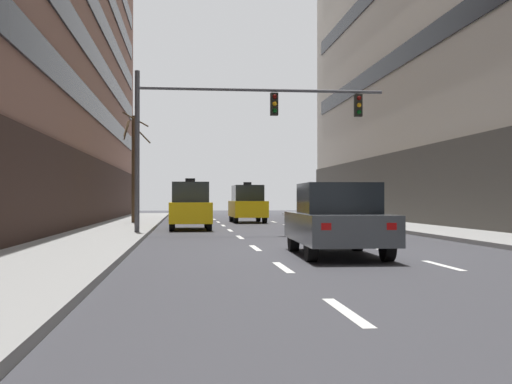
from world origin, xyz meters
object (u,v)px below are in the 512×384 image
at_px(taxi_driving_0, 247,204).
at_px(traffic_signal_0, 229,119).
at_px(street_tree_1, 134,167).
at_px(car_driving_3, 337,220).
at_px(car_driving_2, 191,204).
at_px(taxi_driving_1, 190,206).

relative_size(taxi_driving_0, traffic_signal_0, 0.48).
bearing_deg(traffic_signal_0, street_tree_1, 113.46).
bearing_deg(street_tree_1, traffic_signal_0, -66.54).
height_order(taxi_driving_0, car_driving_3, taxi_driving_0).
xyz_separation_m(car_driving_2, street_tree_1, (-2.94, -8.18, 1.97)).
distance_m(traffic_signal_0, street_tree_1, 10.58).
bearing_deg(traffic_signal_0, taxi_driving_0, 81.41).
distance_m(taxi_driving_0, traffic_signal_0, 13.39).
xyz_separation_m(taxi_driving_0, traffic_signal_0, (-1.94, -12.85, 3.23)).
relative_size(car_driving_3, street_tree_1, 0.83).
bearing_deg(taxi_driving_1, street_tree_1, 119.06).
bearing_deg(taxi_driving_0, street_tree_1, -152.22).
distance_m(taxi_driving_0, car_driving_2, 5.89).
distance_m(car_driving_2, traffic_signal_0, 18.15).
height_order(car_driving_3, traffic_signal_0, traffic_signal_0).
bearing_deg(taxi_driving_0, taxi_driving_1, -111.89).
height_order(taxi_driving_1, street_tree_1, street_tree_1).
bearing_deg(car_driving_3, traffic_signal_0, 102.28).
relative_size(car_driving_2, car_driving_3, 0.90).
distance_m(taxi_driving_0, taxi_driving_1, 8.90).
xyz_separation_m(car_driving_2, car_driving_3, (3.19, -26.76, -0.16)).
height_order(car_driving_3, street_tree_1, street_tree_1).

